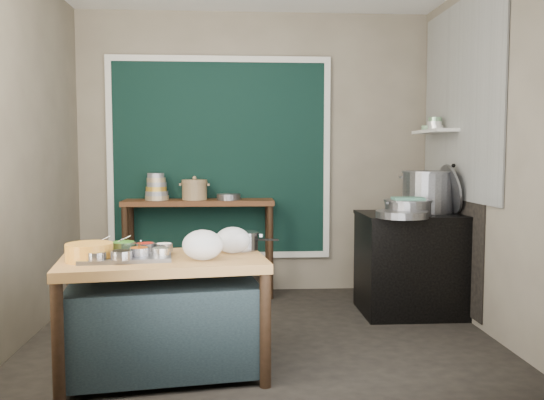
{
  "coord_description": "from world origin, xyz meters",
  "views": [
    {
      "loc": [
        -0.2,
        -4.33,
        1.39
      ],
      "look_at": [
        0.1,
        0.25,
        1.03
      ],
      "focal_mm": 38.0,
      "sensor_mm": 36.0,
      "label": 1
    }
  ],
  "objects": [
    {
      "name": "yellow_basin",
      "position": [
        -1.08,
        -0.84,
        0.8
      ],
      "size": [
        0.37,
        0.37,
        0.11
      ],
      "primitive_type": "cylinder",
      "rotation": [
        0.0,
        0.0,
        -0.41
      ],
      "color": "gold",
      "rests_on": "prep_table"
    },
    {
      "name": "shallow_pan",
      "position": [
        1.15,
        0.21,
        0.91
      ],
      "size": [
        0.56,
        0.56,
        0.06
      ],
      "primitive_type": "cylinder",
      "rotation": [
        0.0,
        0.0,
        -0.43
      ],
      "color": "gray",
      "rests_on": "stove_top"
    },
    {
      "name": "right_wall",
      "position": [
        1.76,
        0.0,
        1.4
      ],
      "size": [
        0.02,
        3.0,
        2.8
      ],
      "primitive_type": "cube",
      "color": "gray",
      "rests_on": "floor"
    },
    {
      "name": "plastic_bag_b",
      "position": [
        -0.22,
        -0.62,
        0.84
      ],
      "size": [
        0.23,
        0.2,
        0.17
      ],
      "primitive_type": "ellipsoid",
      "rotation": [
        0.0,
        0.0,
        -0.03
      ],
      "color": "white",
      "rests_on": "prep_table"
    },
    {
      "name": "back_wall",
      "position": [
        0.0,
        1.51,
        1.4
      ],
      "size": [
        3.5,
        0.02,
        2.8
      ],
      "primitive_type": "cube",
      "color": "gray",
      "rests_on": "floor"
    },
    {
      "name": "steamer",
      "position": [
        1.24,
        0.38,
        0.95
      ],
      "size": [
        0.52,
        0.52,
        0.13
      ],
      "primitive_type": null,
      "rotation": [
        0.0,
        0.0,
        0.32
      ],
      "color": "gray",
      "rests_on": "stove_top"
    },
    {
      "name": "pot_lid",
      "position": [
        1.66,
        0.52,
        1.09
      ],
      "size": [
        0.11,
        0.43,
        0.43
      ],
      "primitive_type": "cylinder",
      "rotation": [
        0.0,
        1.36,
        0.0
      ],
      "color": "gray",
      "rests_on": "stove_top"
    },
    {
      "name": "bowl_stack",
      "position": [
        -0.96,
        1.28,
        1.06
      ],
      "size": [
        0.23,
        0.23,
        0.26
      ],
      "color": "tan",
      "rests_on": "back_counter"
    },
    {
      "name": "wide_bowl",
      "position": [
        -0.26,
        1.25,
        0.98
      ],
      "size": [
        0.3,
        0.3,
        0.06
      ],
      "primitive_type": "cylinder",
      "rotation": [
        0.0,
        0.0,
        0.4
      ],
      "color": "gray",
      "rests_on": "back_counter"
    },
    {
      "name": "soot_patch",
      "position": [
        1.74,
        0.65,
        0.7
      ],
      "size": [
        0.01,
        1.3,
        1.3
      ],
      "primitive_type": "cube",
      "color": "black",
      "rests_on": "right_wall"
    },
    {
      "name": "green_cloth",
      "position": [
        1.24,
        0.38,
        1.02
      ],
      "size": [
        0.26,
        0.21,
        0.02
      ],
      "primitive_type": "cube",
      "rotation": [
        0.0,
        0.0,
        -0.06
      ],
      "color": "#4E896B",
      "rests_on": "steamer"
    },
    {
      "name": "stock_pot",
      "position": [
        1.49,
        0.61,
        1.06
      ],
      "size": [
        0.49,
        0.49,
        0.37
      ],
      "primitive_type": null,
      "rotation": [
        0.0,
        0.0,
        -0.05
      ],
      "color": "gray",
      "rests_on": "stove_top"
    },
    {
      "name": "shelf_bowl_green",
      "position": [
        1.63,
        1.04,
        1.64
      ],
      "size": [
        0.15,
        0.15,
        0.05
      ],
      "primitive_type": "cylinder",
      "rotation": [
        0.0,
        0.0,
        0.21
      ],
      "color": "gray",
      "rests_on": "wall_shelf"
    },
    {
      "name": "saucepan",
      "position": [
        -0.15,
        -0.5,
        0.81
      ],
      "size": [
        0.26,
        0.26,
        0.12
      ],
      "primitive_type": null,
      "rotation": [
        0.0,
        0.0,
        -0.2
      ],
      "color": "gray",
      "rests_on": "prep_table"
    },
    {
      "name": "ceramic_crock",
      "position": [
        -0.59,
        1.28,
        1.04
      ],
      "size": [
        0.31,
        0.31,
        0.18
      ],
      "primitive_type": null,
      "rotation": [
        0.0,
        0.0,
        -0.22
      ],
      "color": "olive",
      "rests_on": "back_counter"
    },
    {
      "name": "stove_top",
      "position": [
        1.35,
        0.55,
        0.86
      ],
      "size": [
        0.92,
        0.69,
        0.03
      ],
      "primitive_type": "cube",
      "color": "black",
      "rests_on": "stove_block"
    },
    {
      "name": "back_counter",
      "position": [
        -0.55,
        1.28,
        0.47
      ],
      "size": [
        1.45,
        0.4,
        0.95
      ],
      "primitive_type": "cube",
      "color": "#4E2E16",
      "rests_on": "floor"
    },
    {
      "name": "condiment_bowls",
      "position": [
        -0.89,
        -0.75,
        0.8
      ],
      "size": [
        0.55,
        0.42,
        0.06
      ],
      "color": "gray",
      "rests_on": "condiment_tray"
    },
    {
      "name": "condiment_tray",
      "position": [
        -0.87,
        -0.77,
        0.76
      ],
      "size": [
        0.59,
        0.45,
        0.02
      ],
      "primitive_type": "cube",
      "rotation": [
        0.0,
        0.0,
        0.12
      ],
      "color": "gray",
      "rests_on": "prep_table"
    },
    {
      "name": "left_wall",
      "position": [
        -1.76,
        0.0,
        1.4
      ],
      "size": [
        0.02,
        3.0,
        2.8
      ],
      "primitive_type": "cube",
      "color": "gray",
      "rests_on": "floor"
    },
    {
      "name": "prep_table",
      "position": [
        -0.65,
        -0.75,
        0.38
      ],
      "size": [
        1.34,
        0.89,
        0.75
      ],
      "primitive_type": "cube",
      "rotation": [
        0.0,
        0.0,
        0.14
      ],
      "color": "olive",
      "rests_on": "floor"
    },
    {
      "name": "wall_shelf",
      "position": [
        1.63,
        0.85,
        1.6
      ],
      "size": [
        0.22,
        0.7,
        0.03
      ],
      "primitive_type": "cube",
      "color": "beige",
      "rests_on": "right_wall"
    },
    {
      "name": "tile_panel",
      "position": [
        1.74,
        0.55,
        1.85
      ],
      "size": [
        0.02,
        1.7,
        1.7
      ],
      "primitive_type": "cube",
      "color": "#B2B2AA",
      "rests_on": "right_wall"
    },
    {
      "name": "stove_block",
      "position": [
        1.35,
        0.55,
        0.42
      ],
      "size": [
        0.9,
        0.68,
        0.85
      ],
      "primitive_type": "cube",
      "color": "black",
      "rests_on": "floor"
    },
    {
      "name": "floor",
      "position": [
        0.0,
        0.0,
        -0.01
      ],
      "size": [
        3.5,
        3.0,
        0.02
      ],
      "primitive_type": "cube",
      "color": "black",
      "rests_on": "ground"
    },
    {
      "name": "shelf_bowl_stack",
      "position": [
        1.63,
        0.85,
        1.67
      ],
      "size": [
        0.14,
        0.14,
        0.11
      ],
      "color": "silver",
      "rests_on": "wall_shelf"
    },
    {
      "name": "plastic_bag_a",
      "position": [
        -0.4,
        -0.85,
        0.84
      ],
      "size": [
        0.31,
        0.29,
        0.19
      ],
      "primitive_type": "ellipsoid",
      "rotation": [
        0.0,
        0.0,
        -0.39
      ],
      "color": "white",
      "rests_on": "prep_table"
    },
    {
      "name": "curtain_panel",
      "position": [
        -0.35,
        1.47,
        1.35
      ],
      "size": [
        2.1,
        0.02,
        1.9
      ],
      "primitive_type": "cube",
      "color": "black",
      "rests_on": "back_wall"
    },
    {
      "name": "curtain_frame",
      "position": [
        -0.35,
        1.46,
        1.35
      ],
      "size": [
        2.22,
        0.03,
        2.02
      ],
      "primitive_type": null,
      "color": "beige",
      "rests_on": "back_wall"
    },
    {
      "name": "utensil_cup",
      "position": [
        -0.95,
        1.25,
        0.99
      ],
      "size": [
        0.16,
        0.16,
        0.08
      ],
      "primitive_type": "cylinder",
      "rotation": [
        0.0,
        0.0,
        -0.2
      ],
      "color": "gray",
      "rests_on": "back_counter"
    }
  ]
}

